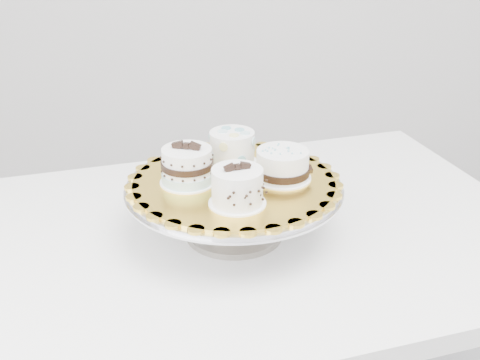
{
  "coord_description": "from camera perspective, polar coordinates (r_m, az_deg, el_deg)",
  "views": [
    {
      "loc": [
        -0.16,
        -0.79,
        1.35
      ],
      "look_at": [
        -0.03,
        0.22,
        0.87
      ],
      "focal_mm": 45.0,
      "sensor_mm": 36.0,
      "label": 1
    }
  ],
  "objects": [
    {
      "name": "cake_ribbon",
      "position": [
        1.13,
        4.09,
        1.4
      ],
      "size": [
        0.11,
        0.11,
        0.06
      ],
      "rotation": [
        0.0,
        0.0,
        0.07
      ],
      "color": "white",
      "rests_on": "cake_board"
    },
    {
      "name": "cake_stand",
      "position": [
        1.15,
        -0.57,
        -1.85
      ],
      "size": [
        0.41,
        0.41,
        0.11
      ],
      "color": "gray",
      "rests_on": "table"
    },
    {
      "name": "cake_board",
      "position": [
        1.13,
        -0.58,
        -0.15
      ],
      "size": [
        0.43,
        0.43,
        0.01
      ],
      "primitive_type": "cylinder",
      "rotation": [
        0.0,
        0.0,
        0.13
      ],
      "color": "gold",
      "rests_on": "cake_stand"
    },
    {
      "name": "cake_banded",
      "position": [
        1.11,
        -5.02,
        1.24
      ],
      "size": [
        0.12,
        0.12,
        0.08
      ],
      "rotation": [
        0.0,
        0.0,
        -0.36
      ],
      "color": "white",
      "rests_on": "cake_board"
    },
    {
      "name": "cake_swirl",
      "position": [
        1.03,
        -0.26,
        -0.74
      ],
      "size": [
        0.11,
        0.11,
        0.08
      ],
      "rotation": [
        0.0,
        0.0,
        0.23
      ],
      "color": "white",
      "rests_on": "cake_board"
    },
    {
      "name": "cake_dots",
      "position": [
        1.19,
        -0.76,
        3.14
      ],
      "size": [
        0.12,
        0.12,
        0.07
      ],
      "rotation": [
        0.0,
        0.0,
        0.39
      ],
      "color": "white",
      "rests_on": "cake_board"
    },
    {
      "name": "table",
      "position": [
        1.24,
        0.12,
        -7.91
      ],
      "size": [
        1.3,
        0.98,
        0.75
      ],
      "rotation": [
        0.0,
        0.0,
        0.17
      ],
      "color": "white",
      "rests_on": "floor"
    }
  ]
}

